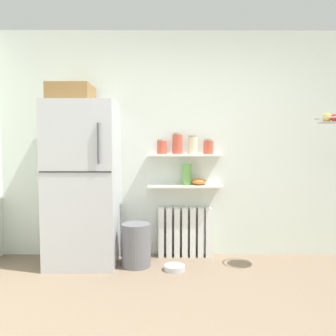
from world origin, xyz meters
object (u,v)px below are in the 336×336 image
at_px(shelf_bowl, 199,182).
at_px(trash_bin, 136,245).
at_px(radiator, 185,232).
at_px(vase, 187,174).
at_px(storage_jar_3, 208,147).
at_px(hanging_fruit_basket, 332,119).
at_px(storage_jar_2, 193,145).
at_px(pet_food_bowl, 175,268).
at_px(storage_jar_1, 177,144).
at_px(refrigerator, 83,180).
at_px(storage_jar_0, 162,147).

height_order(shelf_bowl, trash_bin, shelf_bowl).
relative_size(radiator, vase, 2.53).
xyz_separation_m(storage_jar_3, hanging_fruit_basket, (1.17, -0.48, 0.28)).
distance_m(storage_jar_2, pet_food_bowl, 1.35).
height_order(radiator, storage_jar_1, storage_jar_1).
distance_m(refrigerator, storage_jar_2, 1.28).
distance_m(storage_jar_0, pet_food_bowl, 1.32).
bearing_deg(hanging_fruit_basket, radiator, 160.51).
bearing_deg(storage_jar_2, vase, 180.00).
bearing_deg(hanging_fruit_basket, storage_jar_1, 162.58).
xyz_separation_m(trash_bin, pet_food_bowl, (0.41, -0.13, -0.20)).
bearing_deg(storage_jar_2, storage_jar_0, 180.00).
distance_m(radiator, storage_jar_3, 1.03).
relative_size(vase, pet_food_bowl, 1.11).
relative_size(radiator, storage_jar_2, 2.94).
height_order(radiator, storage_jar_3, storage_jar_3).
distance_m(radiator, storage_jar_1, 1.03).
bearing_deg(storage_jar_1, trash_bin, -147.10).
distance_m(storage_jar_1, storage_jar_2, 0.18).
distance_m(refrigerator, storage_jar_0, 0.95).
relative_size(storage_jar_0, storage_jar_2, 0.80).
height_order(shelf_bowl, hanging_fruit_basket, hanging_fruit_basket).
distance_m(storage_jar_2, shelf_bowl, 0.42).
distance_m(vase, shelf_bowl, 0.16).
relative_size(trash_bin, pet_food_bowl, 2.12).
height_order(vase, hanging_fruit_basket, hanging_fruit_basket).
height_order(storage_jar_3, pet_food_bowl, storage_jar_3).
bearing_deg(vase, trash_bin, -152.51).
height_order(vase, trash_bin, vase).
relative_size(pet_food_bowl, hanging_fruit_basket, 0.68).
relative_size(refrigerator, pet_food_bowl, 8.92).
xyz_separation_m(storage_jar_2, shelf_bowl, (0.07, 0.00, -0.42)).
height_order(radiator, vase, vase).
height_order(storage_jar_1, trash_bin, storage_jar_1).
bearing_deg(vase, storage_jar_2, 0.00).
xyz_separation_m(vase, shelf_bowl, (0.14, 0.00, -0.08)).
bearing_deg(pet_food_bowl, storage_jar_3, 46.57).
xyz_separation_m(radiator, trash_bin, (-0.54, -0.32, -0.06)).
xyz_separation_m(refrigerator, hanging_fruit_basket, (2.55, -0.27, 0.64)).
bearing_deg(storage_jar_2, hanging_fruit_basket, -19.54).
distance_m(storage_jar_0, storage_jar_2, 0.35).
distance_m(storage_jar_0, vase, 0.42).
bearing_deg(hanging_fruit_basket, vase, 161.33).
bearing_deg(storage_jar_1, vase, 0.00).
bearing_deg(trash_bin, shelf_bowl, 22.66).
bearing_deg(trash_bin, storage_jar_1, 32.90).
bearing_deg(pet_food_bowl, vase, 70.14).
height_order(storage_jar_0, storage_jar_3, storage_jar_3).
bearing_deg(refrigerator, shelf_bowl, 8.99).
bearing_deg(storage_jar_0, shelf_bowl, 0.00).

